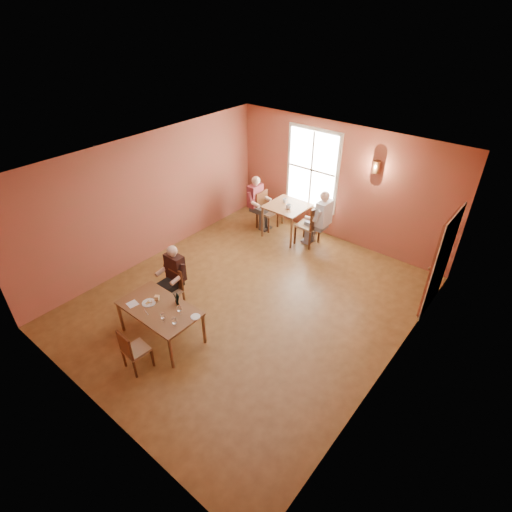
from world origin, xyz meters
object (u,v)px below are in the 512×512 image
Objects in this scene: diner_main at (168,283)px; diner_white at (309,218)px; chair_diner_main at (170,291)px; diner_maroon at (267,204)px; chair_diner_maroon at (268,211)px; main_table at (161,322)px; second_table at (287,221)px; chair_diner_white at (308,224)px; chair_empty at (136,349)px.

diner_main is 0.89× the size of diner_white.
chair_diner_main is at bearing -90.00° from diner_main.
chair_diner_main is 3.99m from diner_maroon.
diner_white reaches higher than chair_diner_maroon.
chair_diner_main is 0.61× the size of diner_white.
main_table is 0.85m from diner_main.
diner_main is (-0.50, 0.62, 0.30)m from main_table.
second_table is 0.68× the size of diner_white.
diner_white reaches higher than main_table.
chair_diner_main is at bearing 8.48° from diner_maroon.
chair_diner_white is at bearing -100.62° from diner_main.
diner_white reaches higher than chair_diner_white.
diner_maroon reaches higher than diner_main.
chair_diner_main is 0.88× the size of chair_diner_maroon.
diner_main reaches higher than chair_empty.
main_table is 1.69× the size of chair_diner_main.
main_table is 4.60m from second_table.
diner_main is 3.97m from second_table.
chair_diner_main is (-0.50, 0.65, 0.09)m from main_table.
diner_maroon is at bearing 90.00° from chair_diner_white.
second_table reaches higher than chair_empty.
chair_diner_white reaches higher than chair_empty.
chair_diner_maroon is (-1.30, 0.00, -0.05)m from chair_diner_white.
chair_diner_main is at bearing -91.36° from second_table.
second_table is at bearing 95.06° from main_table.
chair_diner_main is 4.02m from diner_white.
diner_white is 1.35m from chair_diner_maroon.
diner_main reaches higher than second_table.
diner_white reaches higher than chair_empty.
chair_diner_white is at bearing 94.50° from chair_empty.
diner_white is (0.03, 0.00, 0.18)m from chair_diner_white.
chair_diner_maroon is at bearing 102.97° from main_table.
main_table is 1.17× the size of diner_main.
diner_white is 1.36m from diner_maroon.
chair_diner_maroon is 0.73× the size of diner_maroon.
diner_main reaches higher than chair_diner_white.
diner_maroon is at bearing -81.52° from chair_diner_main.
chair_diner_white reaches higher than second_table.
second_table is 0.66m from chair_diner_white.
diner_main is 4.01m from chair_diner_maroon.
diner_main is 1.28× the size of chair_diner_maroon.
chair_diner_maroon is at bearing 90.00° from diner_maroon.
chair_diner_main is 0.21m from diner_main.
chair_empty is (0.25, -0.74, 0.08)m from main_table.
chair_diner_main is 3.94m from second_table.
chair_diner_main is 0.90× the size of second_table.
chair_diner_maroon is at bearing -82.01° from diner_main.
main_table is at bearing 112.92° from chair_empty.
diner_main is at bearing 123.21° from chair_empty.
chair_empty is at bearing 14.06° from diner_maroon.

